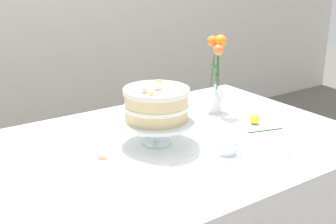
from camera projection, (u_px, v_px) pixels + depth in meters
The scene contains 9 objects.
dining_table at pixel (179, 164), 1.66m from camera, with size 1.40×1.00×0.74m.
linen_napkin at pixel (157, 144), 1.61m from camera, with size 0.32×0.32×0.00m, color white.
cake_stand at pixel (157, 124), 1.59m from camera, with size 0.29×0.29×0.10m.
layer_cake at pixel (156, 104), 1.56m from camera, with size 0.24×0.24×0.12m.
flower_vase at pixel (216, 80), 1.92m from camera, with size 0.10×0.10×0.35m.
teacup at pixel (226, 149), 1.52m from camera, with size 0.12×0.11×0.05m.
fallen_rose at pixel (255, 119), 1.81m from camera, with size 0.15×0.13×0.04m.
loose_petal_0 at pixel (102, 158), 1.49m from camera, with size 0.04×0.02×0.00m, color #E56B51.
loose_petal_1 at pixel (288, 150), 1.55m from camera, with size 0.03×0.02×0.01m, color pink.
Camera 1 is at (-0.88, -1.25, 1.38)m, focal length 46.02 mm.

